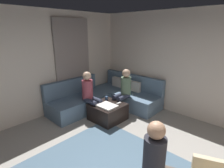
{
  "coord_description": "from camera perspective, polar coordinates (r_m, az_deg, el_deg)",
  "views": [
    {
      "loc": [
        1.37,
        -1.57,
        2.21
      ],
      "look_at": [
        -1.63,
        1.63,
        0.85
      ],
      "focal_mm": 28.33,
      "sensor_mm": 36.0,
      "label": 1
    }
  ],
  "objects": [
    {
      "name": "folded_blanket",
      "position": [
        4.3,
        -1.58,
        -7.09
      ],
      "size": [
        0.44,
        0.36,
        0.04
      ],
      "primitive_type": "cube",
      "color": "white",
      "rests_on": "ottoman"
    },
    {
      "name": "sectional_couch",
      "position": [
        5.24,
        -1.75,
        -4.37
      ],
      "size": [
        2.1,
        2.55,
        0.87
      ],
      "color": "slate",
      "rests_on": "ground_plane"
    },
    {
      "name": "wall_left",
      "position": [
        4.66,
        -26.45,
        4.81
      ],
      "size": [
        0.12,
        6.0,
        2.7
      ],
      "primitive_type": "cube",
      "color": "beige",
      "rests_on": "ground_plane"
    },
    {
      "name": "wall_back",
      "position": [
        4.79,
        25.92,
        5.16
      ],
      "size": [
        6.0,
        0.12,
        2.7
      ],
      "primitive_type": "cube",
      "color": "beige",
      "rests_on": "ground_plane"
    },
    {
      "name": "person_on_armchair",
      "position": [
        2.46,
        15.72,
        -23.09
      ],
      "size": [
        0.6,
        0.43,
        1.18
      ],
      "rotation": [
        0.0,
        0.0,
        5.1
      ],
      "color": "brown",
      "rests_on": "ground_plane"
    },
    {
      "name": "person_on_couch_back",
      "position": [
        4.78,
        3.77,
        -1.78
      ],
      "size": [
        0.3,
        0.6,
        1.2
      ],
      "rotation": [
        0.0,
        0.0,
        3.14
      ],
      "color": "#2D3347",
      "rests_on": "ground_plane"
    },
    {
      "name": "curtain_panel",
      "position": [
        5.18,
        -12.43,
        6.15
      ],
      "size": [
        0.06,
        1.1,
        2.5
      ],
      "primitive_type": "cube",
      "color": "gray",
      "rests_on": "ground_plane"
    },
    {
      "name": "person_on_couch_side",
      "position": [
        4.54,
        -7.1,
        -2.9
      ],
      "size": [
        0.6,
        0.3,
        1.2
      ],
      "rotation": [
        0.0,
        0.0,
        -1.57
      ],
      "color": "#2D3347",
      "rests_on": "ground_plane"
    },
    {
      "name": "game_remote",
      "position": [
        4.48,
        2.23,
        -6.17
      ],
      "size": [
        0.05,
        0.15,
        0.02
      ],
      "primitive_type": "cube",
      "color": "white",
      "rests_on": "ottoman"
    },
    {
      "name": "coffee_mug",
      "position": [
        4.69,
        -1.79,
        -4.59
      ],
      "size": [
        0.08,
        0.08,
        0.1
      ],
      "primitive_type": "cylinder",
      "color": "#334C72",
      "rests_on": "ottoman"
    },
    {
      "name": "ottoman",
      "position": [
        4.54,
        -1.39,
        -8.93
      ],
      "size": [
        0.76,
        0.76,
        0.42
      ],
      "primitive_type": "cube",
      "color": "black",
      "rests_on": "ground_plane"
    }
  ]
}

